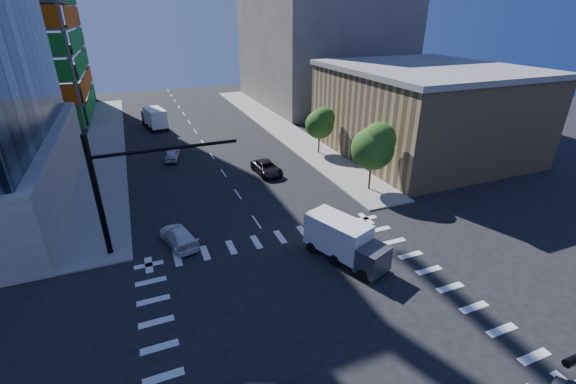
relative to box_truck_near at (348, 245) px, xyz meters
name	(u,v)px	position (x,y,z in m)	size (l,w,h in m)	color
ground	(319,314)	(-4.27, -4.19, -1.32)	(160.00, 160.00, 0.00)	black
road_markings	(319,314)	(-4.27, -4.19, -1.32)	(20.00, 20.00, 0.01)	silver
sidewalk_ne	(277,126)	(8.23, 35.81, -1.25)	(5.00, 60.00, 0.15)	gray
sidewalk_nw	(105,144)	(-16.77, 35.81, -1.25)	(5.00, 60.00, 0.15)	gray
commercial_building	(423,110)	(20.73, 17.81, 3.99)	(20.50, 22.50, 10.60)	#977E57
bg_building_ne	(320,26)	(22.73, 50.81, 12.68)	(24.00, 30.00, 28.00)	#5B5552
signal_mast_nw	(119,183)	(-14.27, 7.31, 4.17)	(10.20, 0.40, 9.00)	black
tree_south	(375,146)	(8.35, 9.71, 3.36)	(4.16, 4.16, 6.82)	#382316
tree_north	(321,123)	(8.65, 21.71, 2.67)	(3.54, 3.52, 5.78)	#382316
car_nb_far	(267,168)	(0.16, 17.77, -0.64)	(2.27, 4.92, 1.37)	black
car_sb_near	(178,236)	(-10.86, 6.83, -0.65)	(1.88, 4.63, 1.34)	silver
car_sb_mid	(172,155)	(-8.98, 26.31, -0.65)	(1.59, 3.95, 1.35)	#B6B9BE
box_truck_near	(348,245)	(0.00, 0.00, 0.00)	(4.34, 6.19, 2.99)	black
box_truck_far	(154,119)	(-9.72, 42.13, 0.07)	(3.60, 6.35, 3.14)	black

